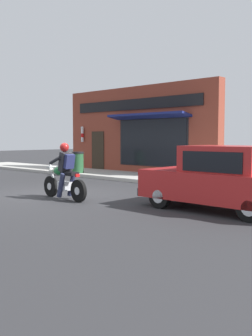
{
  "coord_description": "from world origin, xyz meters",
  "views": [
    {
      "loc": [
        -7.36,
        -9.92,
        1.75
      ],
      "look_at": [
        0.34,
        -2.78,
        0.95
      ],
      "focal_mm": 42.0,
      "sensor_mm": 36.0,
      "label": 1
    }
  ],
  "objects": [
    {
      "name": "ground_plane",
      "position": [
        0.0,
        0.0,
        0.0
      ],
      "size": [
        80.0,
        80.0,
        0.0
      ],
      "primitive_type": "plane",
      "color": "#2B2B2D"
    },
    {
      "name": "sidewalk_curb",
      "position": [
        5.39,
        3.0,
        0.07
      ],
      "size": [
        2.6,
        22.0,
        0.14
      ],
      "primitive_type": "cube",
      "color": "#ADAAA3",
      "rests_on": "ground"
    },
    {
      "name": "storefront_building",
      "position": [
        6.92,
        2.59,
        2.11
      ],
      "size": [
        1.25,
        9.06,
        4.2
      ],
      "color": "brown",
      "rests_on": "ground"
    },
    {
      "name": "motorcycle_with_rider",
      "position": [
        -0.38,
        -1.04,
        0.68
      ],
      "size": [
        0.59,
        2.02,
        1.62
      ],
      "color": "black",
      "rests_on": "ground"
    },
    {
      "name": "car_hatchback",
      "position": [
        1.05,
        -5.2,
        0.77
      ],
      "size": [
        1.68,
        3.8,
        1.57
      ],
      "color": "black",
      "rests_on": "ground"
    },
    {
      "name": "fire_hydrant",
      "position": [
        6.22,
        -1.45,
        0.57
      ],
      "size": [
        0.36,
        0.24,
        0.88
      ],
      "color": "red",
      "rests_on": "sidewalk_curb"
    },
    {
      "name": "trash_bin",
      "position": [
        4.48,
        4.13,
        0.64
      ],
      "size": [
        0.56,
        0.56,
        0.98
      ],
      "color": "#23512D",
      "rests_on": "sidewalk_curb"
    },
    {
      "name": "traffic_cone",
      "position": [
        5.83,
        6.48,
        0.43
      ],
      "size": [
        0.36,
        0.36,
        0.6
      ],
      "color": "black",
      "rests_on": "sidewalk_curb"
    }
  ]
}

